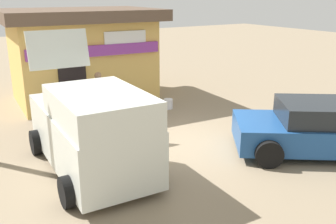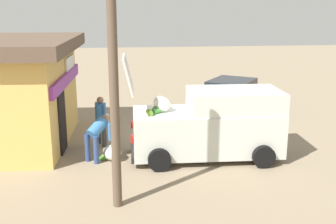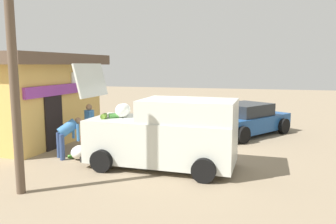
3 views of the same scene
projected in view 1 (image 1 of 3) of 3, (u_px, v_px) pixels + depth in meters
ground_plane at (177, 142)px, 10.23m from camera, size 60.00×60.00×0.00m
storefront_bar at (82, 54)px, 13.97m from camera, size 5.64×4.34×3.32m
delivery_van at (91, 129)px, 8.39m from camera, size 2.22×4.48×2.96m
parked_sedan at (319, 129)px, 9.46m from camera, size 4.42×3.85×1.32m
vendor_standing at (99, 93)px, 11.73m from camera, size 0.50×0.47×1.56m
customer_bending at (56, 102)px, 11.15m from camera, size 0.76×0.75×1.26m
unloaded_banana_pile at (61, 125)px, 11.00m from camera, size 0.80×0.75×0.43m
paint_bucket at (168, 104)px, 13.18m from camera, size 0.32×0.32×0.35m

